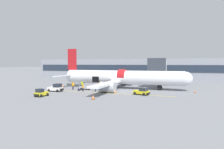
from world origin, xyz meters
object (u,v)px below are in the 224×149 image
baggage_tug_lead (56,88)px  baggage_tug_rear (142,92)px  ground_crew_helper (99,86)px  ground_crew_driver (96,87)px  ground_crew_supervisor (83,87)px  baggage_cart_loading (85,88)px  ground_crew_loader_a (104,86)px  ground_crew_marshal (73,85)px  suitcase_on_tarmac_upright (79,90)px  ground_crew_loader_b (82,84)px  airplane (120,78)px  baggage_tug_mid (41,93)px

baggage_tug_lead → baggage_tug_rear: 18.29m
baggage_tug_lead → ground_crew_helper: ground_crew_helper is taller
ground_crew_driver → ground_crew_supervisor: ground_crew_supervisor is taller
baggage_cart_loading → ground_crew_loader_a: ground_crew_loader_a is taller
ground_crew_loader_a → ground_crew_marshal: size_ratio=0.99×
baggage_tug_lead → suitcase_on_tarmac_upright: size_ratio=5.48×
suitcase_on_tarmac_upright → ground_crew_supervisor: bearing=1.6°
ground_crew_loader_a → baggage_tug_lead: bearing=-147.4°
ground_crew_loader_b → airplane: bearing=16.7°
ground_crew_loader_a → ground_crew_marshal: ground_crew_marshal is taller
baggage_tug_mid → suitcase_on_tarmac_upright: bearing=70.3°
ground_crew_marshal → airplane: bearing=29.0°
ground_crew_driver → ground_crew_supervisor: size_ratio=0.98×
ground_crew_supervisor → airplane: bearing=48.7°
ground_crew_supervisor → baggage_tug_lead: bearing=-158.8°
ground_crew_loader_b → ground_crew_helper: bearing=-18.4°
baggage_tug_rear → ground_crew_loader_a: size_ratio=1.83×
baggage_cart_loading → ground_crew_driver: size_ratio=2.21×
ground_crew_supervisor → suitcase_on_tarmac_upright: (-0.99, -0.03, -0.62)m
ground_crew_driver → ground_crew_helper: bearing=92.8°
baggage_tug_lead → suitcase_on_tarmac_upright: baggage_tug_lead is taller
baggage_tug_rear → ground_crew_loader_a: bearing=155.6°
baggage_cart_loading → ground_crew_marshal: bearing=-165.5°
baggage_cart_loading → ground_crew_supervisor: 2.61m
baggage_tug_rear → ground_crew_helper: size_ratio=1.78×
ground_crew_driver → ground_crew_loader_b: bearing=143.3°
baggage_cart_loading → ground_crew_loader_b: bearing=131.2°
airplane → ground_crew_loader_b: airplane is taller
ground_crew_supervisor → ground_crew_helper: ground_crew_helper is taller
baggage_tug_rear → baggage_tug_lead: bearing=-175.8°
baggage_cart_loading → ground_crew_loader_b: (-1.79, 2.05, 0.45)m
ground_crew_helper → ground_crew_supervisor: bearing=-132.5°
baggage_cart_loading → ground_crew_marshal: 2.80m
ground_crew_loader_a → suitcase_on_tarmac_upright: ground_crew_loader_a is taller
baggage_tug_lead → ground_crew_supervisor: bearing=21.2°
baggage_cart_loading → suitcase_on_tarmac_upright: bearing=-95.6°
ground_crew_driver → ground_crew_marshal: (-6.11, 1.16, 0.12)m
ground_crew_loader_b → suitcase_on_tarmac_upright: (1.55, -4.54, -0.70)m
baggage_tug_rear → ground_crew_driver: size_ratio=2.07×
baggage_tug_lead → ground_crew_marshal: size_ratio=1.77×
airplane → ground_crew_driver: size_ratio=19.70×
ground_crew_loader_a → ground_crew_driver: (-0.76, -2.93, -0.11)m
ground_crew_loader_a → ground_crew_driver: 3.03m
suitcase_on_tarmac_upright → baggage_tug_rear: bearing=-2.9°
ground_crew_marshal → baggage_tug_lead: bearing=-116.6°
baggage_tug_lead → baggage_tug_mid: baggage_tug_lead is taller
ground_crew_driver → ground_crew_supervisor: 2.76m
baggage_tug_lead → ground_crew_marshal: bearing=63.4°
ground_crew_loader_b → ground_crew_marshal: (-0.89, -2.74, 0.02)m
baggage_tug_rear → ground_crew_loader_b: size_ratio=1.84×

